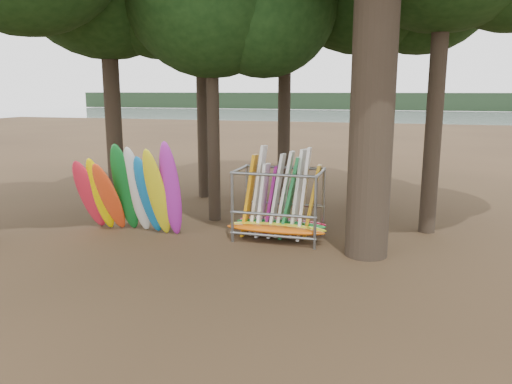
# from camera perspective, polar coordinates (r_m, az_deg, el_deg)

# --- Properties ---
(ground) EXTENTS (120.00, 120.00, 0.00)m
(ground) POSITION_cam_1_polar(r_m,az_deg,el_deg) (15.01, -3.90, -6.22)
(ground) COLOR #47331E
(ground) RESTS_ON ground
(lake) EXTENTS (160.00, 160.00, 0.00)m
(lake) POSITION_cam_1_polar(r_m,az_deg,el_deg) (73.70, 12.59, 7.72)
(lake) COLOR gray
(lake) RESTS_ON ground
(far_shore) EXTENTS (160.00, 4.00, 4.00)m
(far_shore) POSITION_cam_1_polar(r_m,az_deg,el_deg) (123.52, 14.30, 10.01)
(far_shore) COLOR black
(far_shore) RESTS_ON ground
(kayak_row) EXTENTS (3.75, 1.91, 3.23)m
(kayak_row) POSITION_cam_1_polar(r_m,az_deg,el_deg) (16.35, -14.13, -0.06)
(kayak_row) COLOR red
(kayak_row) RESTS_ON ground
(storage_rack) EXTENTS (3.10, 1.50, 2.90)m
(storage_rack) POSITION_cam_1_polar(r_m,az_deg,el_deg) (15.51, 2.65, -1.65)
(storage_rack) COLOR slate
(storage_rack) RESTS_ON ground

